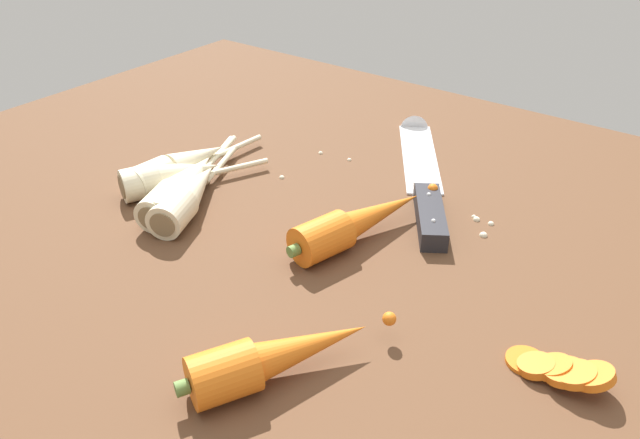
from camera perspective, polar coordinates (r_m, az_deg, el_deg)
ground_plane at (r=69.94cm, az=0.98°, el=-1.73°), size 120.00×90.00×4.00cm
chefs_knife at (r=80.00cm, az=9.28°, el=4.67°), size 21.71×30.96×4.18cm
whole_carrot at (r=65.16cm, az=3.41°, el=-0.28°), size 8.23×20.43×4.20cm
whole_carrot_second at (r=49.72cm, az=-4.10°, el=-12.44°), size 10.58×16.99×4.20cm
parsnip_front at (r=76.36cm, az=-13.41°, el=3.91°), size 9.93×17.50×4.00cm
parsnip_mid_left at (r=73.96cm, az=-12.52°, el=3.06°), size 10.56×22.54×4.00cm
parsnip_mid_right at (r=78.57cm, az=-12.71°, el=4.84°), size 4.81×20.47×4.00cm
parsnip_back at (r=73.82cm, az=-12.24°, el=3.04°), size 11.41×21.88×4.00cm
parsnip_outer at (r=71.98cm, az=-11.91°, el=2.29°), size 10.10×20.00×4.00cm
carrot_slice_stack at (r=53.65cm, az=21.01°, el=-12.68°), size 8.34×3.65×2.70cm
mince_crumbs at (r=73.82cm, az=9.60°, el=1.91°), size 26.75×9.87×0.88cm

